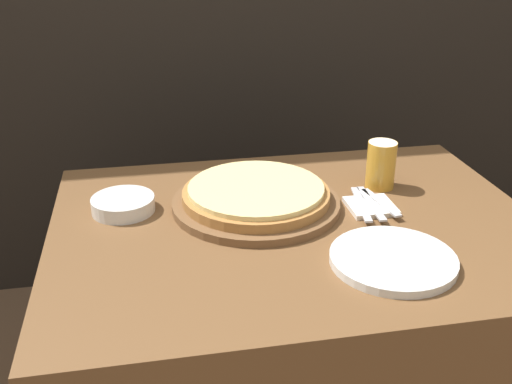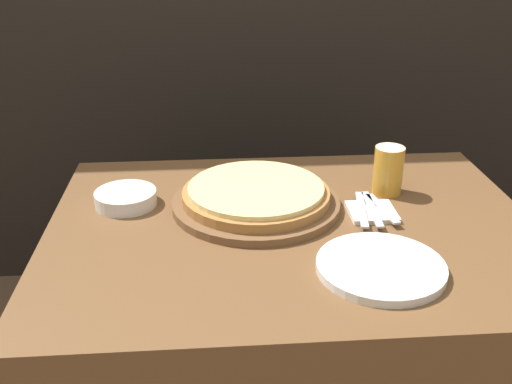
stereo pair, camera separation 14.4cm
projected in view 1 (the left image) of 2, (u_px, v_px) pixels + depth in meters
The scene contains 9 objects.
dining_table at pixel (293, 345), 1.54m from camera, with size 1.13×0.84×0.71m.
pizza_on_board at pixel (256, 197), 1.45m from camera, with size 0.41×0.41×0.06m.
beer_glass at pixel (381, 163), 1.54m from camera, with size 0.08×0.08×0.12m.
dinner_plate at pixel (393, 259), 1.22m from camera, with size 0.26×0.26×0.02m.
side_bowl at pixel (123, 204), 1.43m from camera, with size 0.15×0.15×0.04m.
napkin_stack at pixel (371, 206), 1.45m from camera, with size 0.11×0.11×0.01m.
fork at pixel (361, 204), 1.44m from camera, with size 0.05×0.19×0.00m.
dinner_knife at pixel (371, 203), 1.45m from camera, with size 0.03×0.19×0.00m.
spoon at pixel (381, 202), 1.45m from camera, with size 0.04×0.16×0.00m.
Camera 1 is at (-0.32, -1.19, 1.36)m, focal length 42.00 mm.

